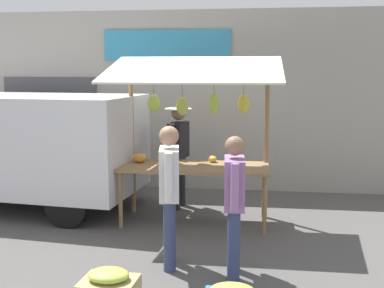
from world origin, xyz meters
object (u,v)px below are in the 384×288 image
Objects in this scene: vendor_with_sunhat at (179,148)px; shopper_with_shopping_bag at (234,196)px; market_stall at (194,121)px; parked_van at (0,140)px; shopper_with_ponytail at (169,186)px.

shopper_with_shopping_bag is (-1.03, 2.55, -0.11)m from vendor_with_sunhat.
market_stall is 2.05m from shopper_with_shopping_bag.
shopper_with_ponytail is at bearing 152.28° from parked_van.
shopper_with_shopping_bag is at bearing 156.01° from parked_van.
market_stall is 1.79m from shopper_with_ponytail.
market_stall is 1.46× the size of vendor_with_sunhat.
vendor_with_sunhat is 3.03m from parked_van.
vendor_with_sunhat is (0.35, -0.72, -0.53)m from market_stall.
shopper_with_shopping_bag is 4.68m from parked_van.
vendor_with_sunhat is 2.75m from shopper_with_shopping_bag.
shopper_with_shopping_bag is (-0.69, 1.83, -0.64)m from market_stall.
market_stall is 1.50× the size of shopper_with_ponytail.
parked_van reaches higher than vendor_with_sunhat.
parked_van reaches higher than shopper_with_ponytail.
market_stall reaches higher than shopper_with_ponytail.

